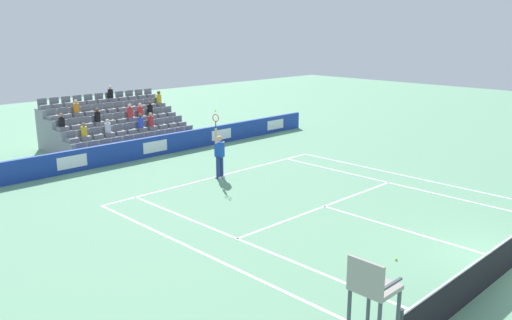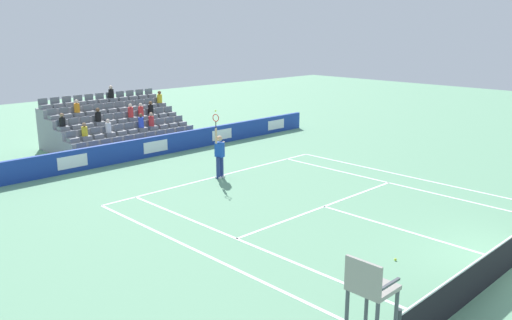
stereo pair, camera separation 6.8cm
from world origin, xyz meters
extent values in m
cube|color=white|center=(0.00, -11.89, 0.00)|extent=(10.97, 0.10, 0.01)
cube|color=white|center=(0.00, -6.40, 0.00)|extent=(8.23, 0.10, 0.01)
cube|color=white|center=(0.00, -3.20, 0.00)|extent=(0.10, 6.40, 0.01)
cube|color=white|center=(4.12, -5.95, 0.00)|extent=(0.10, 11.89, 0.01)
cube|color=white|center=(-4.12, -5.95, 0.00)|extent=(0.10, 11.89, 0.01)
cube|color=white|center=(5.49, -5.95, 0.00)|extent=(0.10, 11.89, 0.01)
cube|color=white|center=(-5.49, -5.95, 0.00)|extent=(0.10, 11.89, 0.01)
cube|color=white|center=(0.00, -11.79, 0.00)|extent=(0.10, 0.20, 0.01)
cube|color=#193899|center=(0.00, -16.78, 0.48)|extent=(21.01, 0.20, 0.96)
cube|color=white|center=(-8.40, -16.67, 0.48)|extent=(1.34, 0.01, 0.54)
cube|color=white|center=(-4.20, -16.67, 0.48)|extent=(1.34, 0.01, 0.54)
cube|color=white|center=(0.00, -16.67, 0.48)|extent=(1.34, 0.01, 0.54)
cube|color=white|center=(4.20, -16.67, 0.48)|extent=(1.34, 0.01, 0.54)
cylinder|color=navy|center=(0.13, -11.69, 0.45)|extent=(0.16, 0.16, 0.90)
cylinder|color=navy|center=(0.36, -11.63, 0.45)|extent=(0.16, 0.16, 0.90)
cube|color=white|center=(0.13, -11.69, 0.04)|extent=(0.18, 0.28, 0.08)
cube|color=white|center=(0.36, -11.63, 0.04)|extent=(0.18, 0.28, 0.08)
cube|color=#1947B2|center=(0.25, -11.66, 1.20)|extent=(0.30, 0.40, 0.60)
sphere|color=#D3A884|center=(0.25, -11.66, 1.66)|extent=(0.24, 0.24, 0.24)
cylinder|color=#D3A884|center=(0.46, -11.61, 1.81)|extent=(0.09, 0.09, 0.62)
cylinder|color=#D3A884|center=(0.02, -11.66, 1.22)|extent=(0.09, 0.09, 0.56)
cylinder|color=black|center=(0.46, -11.61, 2.26)|extent=(0.04, 0.04, 0.28)
torus|color=red|center=(0.46, -11.61, 2.54)|extent=(0.10, 0.31, 0.31)
sphere|color=#D1E533|center=(0.46, -11.61, 2.82)|extent=(0.07, 0.07, 0.07)
cylinder|color=#474C54|center=(6.39, -0.41, 0.85)|extent=(0.07, 0.07, 1.71)
cube|color=gray|center=(6.69, -0.11, 1.75)|extent=(0.70, 0.70, 0.08)
cube|color=gray|center=(7.01, -0.11, 2.06)|extent=(0.06, 0.70, 0.55)
cube|color=#474C54|center=(6.69, -0.43, 1.93)|extent=(0.56, 0.05, 0.04)
cube|color=#474C54|center=(6.69, 0.21, 1.93)|extent=(0.56, 0.05, 0.04)
cube|color=gray|center=(0.00, -17.86, 0.21)|extent=(6.82, 0.95, 0.42)
cube|color=slate|center=(-3.10, -17.86, 0.52)|extent=(0.48, 0.44, 0.20)
cube|color=slate|center=(-3.10, -18.06, 0.77)|extent=(0.48, 0.04, 0.30)
cube|color=slate|center=(-2.48, -17.86, 0.52)|extent=(0.48, 0.44, 0.20)
cube|color=slate|center=(-2.48, -18.06, 0.77)|extent=(0.48, 0.04, 0.30)
cube|color=slate|center=(-1.86, -17.86, 0.52)|extent=(0.48, 0.44, 0.20)
cube|color=slate|center=(-1.86, -18.06, 0.77)|extent=(0.48, 0.04, 0.30)
cube|color=slate|center=(-1.24, -17.86, 0.52)|extent=(0.48, 0.44, 0.20)
cube|color=slate|center=(-1.24, -18.06, 0.77)|extent=(0.48, 0.04, 0.30)
cube|color=slate|center=(-0.62, -17.86, 0.52)|extent=(0.48, 0.44, 0.20)
cube|color=slate|center=(-0.62, -18.06, 0.77)|extent=(0.48, 0.04, 0.30)
cube|color=slate|center=(0.00, -17.86, 0.52)|extent=(0.48, 0.44, 0.20)
cube|color=slate|center=(0.00, -18.06, 0.77)|extent=(0.48, 0.04, 0.30)
cube|color=slate|center=(0.62, -17.86, 0.52)|extent=(0.48, 0.44, 0.20)
cube|color=slate|center=(0.62, -18.06, 0.77)|extent=(0.48, 0.04, 0.30)
cube|color=slate|center=(1.24, -17.86, 0.52)|extent=(0.48, 0.44, 0.20)
cube|color=slate|center=(1.24, -18.06, 0.77)|extent=(0.48, 0.04, 0.30)
cube|color=slate|center=(1.86, -17.86, 0.52)|extent=(0.48, 0.44, 0.20)
cube|color=slate|center=(1.86, -18.06, 0.77)|extent=(0.48, 0.04, 0.30)
cube|color=slate|center=(2.48, -17.86, 0.52)|extent=(0.48, 0.44, 0.20)
cube|color=slate|center=(2.48, -18.06, 0.77)|extent=(0.48, 0.04, 0.30)
cube|color=slate|center=(3.10, -17.86, 0.52)|extent=(0.48, 0.44, 0.20)
cube|color=slate|center=(3.10, -18.06, 0.77)|extent=(0.48, 0.04, 0.30)
cube|color=gray|center=(0.00, -18.81, 0.42)|extent=(6.82, 0.95, 0.84)
cube|color=slate|center=(-3.10, -18.81, 0.94)|extent=(0.48, 0.44, 0.20)
cube|color=slate|center=(-3.10, -19.01, 1.19)|extent=(0.48, 0.04, 0.30)
cube|color=slate|center=(-2.48, -18.81, 0.94)|extent=(0.48, 0.44, 0.20)
cube|color=slate|center=(-2.48, -19.01, 1.19)|extent=(0.48, 0.04, 0.30)
cube|color=slate|center=(-1.86, -18.81, 0.94)|extent=(0.48, 0.44, 0.20)
cube|color=slate|center=(-1.86, -19.01, 1.19)|extent=(0.48, 0.04, 0.30)
cube|color=slate|center=(-1.24, -18.81, 0.94)|extent=(0.48, 0.44, 0.20)
cube|color=slate|center=(-1.24, -19.01, 1.19)|extent=(0.48, 0.04, 0.30)
cube|color=slate|center=(-0.62, -18.81, 0.94)|extent=(0.48, 0.44, 0.20)
cube|color=slate|center=(-0.62, -19.01, 1.19)|extent=(0.48, 0.04, 0.30)
cube|color=slate|center=(0.00, -18.81, 0.94)|extent=(0.48, 0.44, 0.20)
cube|color=slate|center=(0.00, -19.01, 1.19)|extent=(0.48, 0.04, 0.30)
cube|color=slate|center=(0.62, -18.81, 0.94)|extent=(0.48, 0.44, 0.20)
cube|color=slate|center=(0.62, -19.01, 1.19)|extent=(0.48, 0.04, 0.30)
cube|color=slate|center=(1.24, -18.81, 0.94)|extent=(0.48, 0.44, 0.20)
cube|color=slate|center=(1.24, -19.01, 1.19)|extent=(0.48, 0.04, 0.30)
cube|color=slate|center=(1.86, -18.81, 0.94)|extent=(0.48, 0.44, 0.20)
cube|color=slate|center=(1.86, -19.01, 1.19)|extent=(0.48, 0.04, 0.30)
cube|color=slate|center=(2.48, -18.81, 0.94)|extent=(0.48, 0.44, 0.20)
cube|color=slate|center=(2.48, -19.01, 1.19)|extent=(0.48, 0.04, 0.30)
cube|color=slate|center=(3.10, -18.81, 0.94)|extent=(0.48, 0.44, 0.20)
cube|color=slate|center=(3.10, -19.01, 1.19)|extent=(0.48, 0.04, 0.30)
cube|color=gray|center=(0.00, -19.76, 0.63)|extent=(6.82, 0.95, 1.26)
cube|color=slate|center=(-3.10, -19.76, 1.36)|extent=(0.48, 0.44, 0.20)
cube|color=slate|center=(-3.10, -19.96, 1.61)|extent=(0.48, 0.04, 0.30)
cube|color=slate|center=(-2.48, -19.76, 1.36)|extent=(0.48, 0.44, 0.20)
cube|color=slate|center=(-2.48, -19.96, 1.61)|extent=(0.48, 0.04, 0.30)
cube|color=slate|center=(-1.86, -19.76, 1.36)|extent=(0.48, 0.44, 0.20)
cube|color=slate|center=(-1.86, -19.96, 1.61)|extent=(0.48, 0.04, 0.30)
cube|color=slate|center=(-1.24, -19.76, 1.36)|extent=(0.48, 0.44, 0.20)
cube|color=slate|center=(-1.24, -19.96, 1.61)|extent=(0.48, 0.04, 0.30)
cube|color=slate|center=(-0.62, -19.76, 1.36)|extent=(0.48, 0.44, 0.20)
cube|color=slate|center=(-0.62, -19.96, 1.61)|extent=(0.48, 0.04, 0.30)
cube|color=slate|center=(0.00, -19.76, 1.36)|extent=(0.48, 0.44, 0.20)
cube|color=slate|center=(0.00, -19.96, 1.61)|extent=(0.48, 0.04, 0.30)
cube|color=slate|center=(0.62, -19.76, 1.36)|extent=(0.48, 0.44, 0.20)
cube|color=slate|center=(0.62, -19.96, 1.61)|extent=(0.48, 0.04, 0.30)
cube|color=slate|center=(1.24, -19.76, 1.36)|extent=(0.48, 0.44, 0.20)
cube|color=slate|center=(1.24, -19.96, 1.61)|extent=(0.48, 0.04, 0.30)
cube|color=slate|center=(1.86, -19.76, 1.36)|extent=(0.48, 0.44, 0.20)
cube|color=slate|center=(1.86, -19.96, 1.61)|extent=(0.48, 0.04, 0.30)
cube|color=slate|center=(2.48, -19.76, 1.36)|extent=(0.48, 0.44, 0.20)
cube|color=slate|center=(2.48, -19.96, 1.61)|extent=(0.48, 0.04, 0.30)
cube|color=slate|center=(3.10, -19.76, 1.36)|extent=(0.48, 0.44, 0.20)
cube|color=slate|center=(3.10, -19.96, 1.61)|extent=(0.48, 0.04, 0.30)
cube|color=gray|center=(0.00, -20.71, 0.84)|extent=(6.82, 0.95, 1.68)
cube|color=slate|center=(-3.10, -20.71, 1.78)|extent=(0.48, 0.44, 0.20)
cube|color=slate|center=(-3.10, -20.91, 2.03)|extent=(0.48, 0.04, 0.30)
cube|color=slate|center=(-2.48, -20.71, 1.78)|extent=(0.48, 0.44, 0.20)
cube|color=slate|center=(-2.48, -20.91, 2.03)|extent=(0.48, 0.04, 0.30)
cube|color=slate|center=(-1.86, -20.71, 1.78)|extent=(0.48, 0.44, 0.20)
cube|color=slate|center=(-1.86, -20.91, 2.03)|extent=(0.48, 0.04, 0.30)
cube|color=slate|center=(-1.24, -20.71, 1.78)|extent=(0.48, 0.44, 0.20)
cube|color=slate|center=(-1.24, -20.91, 2.03)|extent=(0.48, 0.04, 0.30)
cube|color=slate|center=(-0.62, -20.71, 1.78)|extent=(0.48, 0.44, 0.20)
cube|color=slate|center=(-0.62, -20.91, 2.03)|extent=(0.48, 0.04, 0.30)
cube|color=slate|center=(0.00, -20.71, 1.78)|extent=(0.48, 0.44, 0.20)
cube|color=slate|center=(0.00, -20.91, 2.03)|extent=(0.48, 0.04, 0.30)
cube|color=slate|center=(0.62, -20.71, 1.78)|extent=(0.48, 0.44, 0.20)
cube|color=slate|center=(0.62, -20.91, 2.03)|extent=(0.48, 0.04, 0.30)
cube|color=slate|center=(1.24, -20.71, 1.78)|extent=(0.48, 0.44, 0.20)
cube|color=slate|center=(1.24, -20.91, 2.03)|extent=(0.48, 0.04, 0.30)
cube|color=slate|center=(1.86, -20.71, 1.78)|extent=(0.48, 0.44, 0.20)
cube|color=slate|center=(1.86, -20.91, 2.03)|extent=(0.48, 0.04, 0.30)
cube|color=slate|center=(2.48, -20.71, 1.78)|extent=(0.48, 0.44, 0.20)
cube|color=slate|center=(2.48, -20.91, 2.03)|extent=(0.48, 0.04, 0.30)
cube|color=slate|center=(3.10, -20.71, 1.78)|extent=(0.48, 0.44, 0.20)
cube|color=slate|center=(3.10, -20.91, 2.03)|extent=(0.48, 0.04, 0.30)
cube|color=gray|center=(0.00, -21.66, 1.05)|extent=(6.82, 0.95, 2.10)
cube|color=slate|center=(-3.10, -21.66, 2.20)|extent=(0.48, 0.44, 0.20)
cube|color=slate|center=(-3.10, -21.86, 2.45)|extent=(0.48, 0.04, 0.30)
cube|color=slate|center=(-2.48, -21.66, 2.20)|extent=(0.48, 0.44, 0.20)
cube|color=slate|center=(-2.48, -21.86, 2.45)|extent=(0.48, 0.04, 0.30)
cube|color=slate|center=(-1.86, -21.66, 2.20)|extent=(0.48, 0.44, 0.20)
cube|color=slate|center=(-1.86, -21.86, 2.45)|extent=(0.48, 0.04, 0.30)
cube|color=slate|center=(-1.24, -21.66, 2.20)|extent=(0.48, 0.44, 0.20)
cube|color=slate|center=(-1.24, -21.86, 2.45)|extent=(0.48, 0.04, 0.30)
cube|color=slate|center=(-0.62, -21.66, 2.20)|extent=(0.48, 0.44, 0.20)
cube|color=slate|center=(-0.62, -21.86, 2.45)|extent=(0.48, 0.04, 0.30)
cube|color=slate|center=(0.00, -21.66, 2.20)|extent=(0.48, 0.44, 0.20)
cube|color=slate|center=(0.00, -21.86, 2.45)|extent=(0.48, 0.04, 0.30)
cube|color=slate|center=(0.62, -21.66, 2.20)|extent=(0.48, 0.44, 0.20)
cube|color=slate|center=(0.62, -21.86, 2.45)|extent=(0.48, 0.04, 0.30)
cube|color=slate|center=(1.24, -21.66, 2.20)|extent=(0.48, 0.44, 0.20)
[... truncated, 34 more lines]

